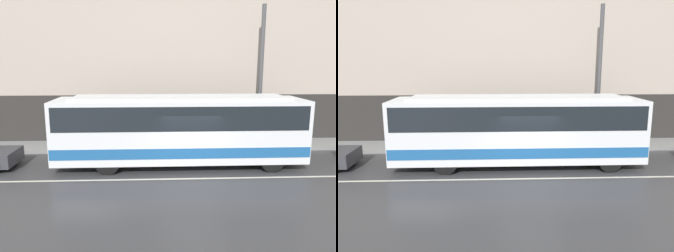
{
  "view_description": "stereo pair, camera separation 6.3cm",
  "coord_description": "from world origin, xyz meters",
  "views": [
    {
      "loc": [
        -1.58,
        -12.62,
        4.71
      ],
      "look_at": [
        -0.91,
        1.83,
        1.84
      ],
      "focal_mm": 35.0,
      "sensor_mm": 36.0,
      "label": 1
    },
    {
      "loc": [
        -1.52,
        -12.62,
        4.71
      ],
      "look_at": [
        -0.91,
        1.83,
        1.84
      ],
      "focal_mm": 35.0,
      "sensor_mm": 36.0,
      "label": 2
    }
  ],
  "objects": [
    {
      "name": "lane_stripe",
      "position": [
        0.0,
        0.0,
        0.0
      ],
      "size": [
        54.0,
        0.14,
        0.01
      ],
      "color": "beige",
      "rests_on": "ground_plane"
    },
    {
      "name": "pedestrian_waiting",
      "position": [
        -4.17,
        4.98,
        0.93
      ],
      "size": [
        0.36,
        0.36,
        1.65
      ],
      "color": "navy",
      "rests_on": "sidewalk"
    },
    {
      "name": "transit_bus",
      "position": [
        -0.38,
        1.83,
        1.79
      ],
      "size": [
        11.07,
        2.58,
        3.18
      ],
      "color": "white",
      "rests_on": "ground_plane"
    },
    {
      "name": "building_facade",
      "position": [
        0.0,
        6.39,
        6.43
      ],
      "size": [
        60.0,
        0.35,
        13.28
      ],
      "color": "#B7A899",
      "rests_on": "ground_plane"
    },
    {
      "name": "utility_pole_near",
      "position": [
        4.2,
        4.79,
        3.88
      ],
      "size": [
        0.22,
        0.22,
        7.43
      ],
      "color": "#4C4C4F",
      "rests_on": "sidewalk"
    },
    {
      "name": "sidewalk",
      "position": [
        0.0,
        5.12,
        0.08
      ],
      "size": [
        60.0,
        2.24,
        0.16
      ],
      "color": "gray",
      "rests_on": "ground_plane"
    },
    {
      "name": "ground_plane",
      "position": [
        0.0,
        0.0,
        0.0
      ],
      "size": [
        60.0,
        60.0,
        0.0
      ],
      "primitive_type": "plane",
      "color": "#38383A"
    }
  ]
}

